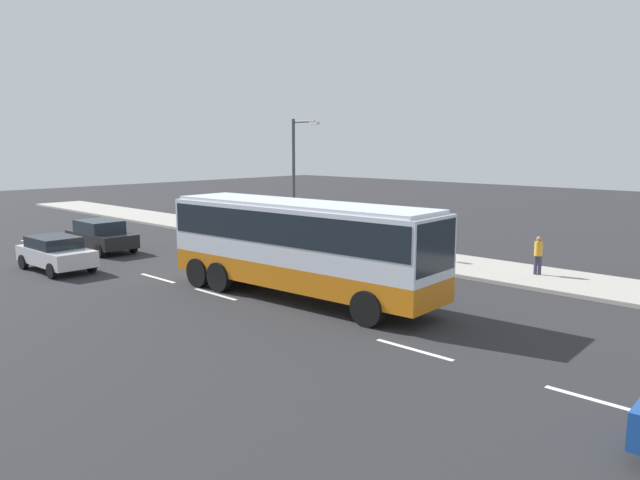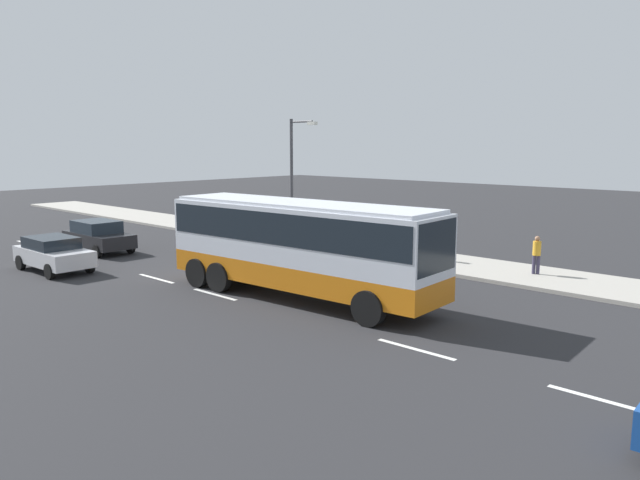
{
  "view_description": "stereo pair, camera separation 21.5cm",
  "coord_description": "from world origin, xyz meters",
  "px_view_note": "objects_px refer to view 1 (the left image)",
  "views": [
    {
      "loc": [
        14.37,
        -14.73,
        5.37
      ],
      "look_at": [
        0.25,
        0.22,
        2.08
      ],
      "focal_mm": 33.83,
      "sensor_mm": 36.0,
      "label": 1
    },
    {
      "loc": [
        14.22,
        -14.87,
        5.37
      ],
      "look_at": [
        0.25,
        0.22,
        2.08
      ],
      "focal_mm": 33.83,
      "sensor_mm": 36.0,
      "label": 2
    }
  ],
  "objects_px": {
    "pedestrian_near_curb": "(538,253)",
    "coach_bus": "(300,239)",
    "street_lamp": "(296,173)",
    "car_black_sedan": "(101,235)",
    "car_silver_hatch": "(56,253)"
  },
  "relations": [
    {
      "from": "pedestrian_near_curb",
      "to": "coach_bus",
      "type": "bearing_deg",
      "value": -44.97
    },
    {
      "from": "coach_bus",
      "to": "street_lamp",
      "type": "height_order",
      "value": "street_lamp"
    },
    {
      "from": "car_black_sedan",
      "to": "coach_bus",
      "type": "bearing_deg",
      "value": 0.96
    },
    {
      "from": "car_black_sedan",
      "to": "street_lamp",
      "type": "height_order",
      "value": "street_lamp"
    },
    {
      "from": "coach_bus",
      "to": "street_lamp",
      "type": "distance_m",
      "value": 10.33
    },
    {
      "from": "car_black_sedan",
      "to": "street_lamp",
      "type": "xyz_separation_m",
      "value": [
        6.57,
        7.34,
        3.07
      ]
    },
    {
      "from": "coach_bus",
      "to": "street_lamp",
      "type": "relative_size",
      "value": 1.67
    },
    {
      "from": "street_lamp",
      "to": "coach_bus",
      "type": "bearing_deg",
      "value": -43.83
    },
    {
      "from": "car_silver_hatch",
      "to": "coach_bus",
      "type": "bearing_deg",
      "value": 18.38
    },
    {
      "from": "coach_bus",
      "to": "car_silver_hatch",
      "type": "relative_size",
      "value": 2.63
    },
    {
      "from": "coach_bus",
      "to": "pedestrian_near_curb",
      "type": "relative_size",
      "value": 6.92
    },
    {
      "from": "coach_bus",
      "to": "car_black_sedan",
      "type": "height_order",
      "value": "coach_bus"
    },
    {
      "from": "coach_bus",
      "to": "street_lamp",
      "type": "xyz_separation_m",
      "value": [
        -7.34,
        7.05,
        1.78
      ]
    },
    {
      "from": "coach_bus",
      "to": "car_black_sedan",
      "type": "xyz_separation_m",
      "value": [
        -13.91,
        -0.29,
        -1.28
      ]
    },
    {
      "from": "car_silver_hatch",
      "to": "pedestrian_near_curb",
      "type": "bearing_deg",
      "value": 38.19
    }
  ]
}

